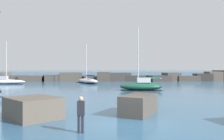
{
  "coord_description": "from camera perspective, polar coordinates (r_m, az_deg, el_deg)",
  "views": [
    {
      "loc": [
        -1.93,
        -13.87,
        3.13
      ],
      "look_at": [
        1.36,
        29.83,
        2.72
      ],
      "focal_mm": 40.0,
      "sensor_mm": 36.0,
      "label": 1
    }
  ],
  "objects": [
    {
      "name": "breakwater_jetty",
      "position": [
        58.84,
        1.54,
        -1.64
      ],
      "size": [
        62.86,
        7.22,
        2.49
      ],
      "color": "#383330",
      "rests_on": "ground"
    },
    {
      "name": "sailboat_moored_0",
      "position": [
        50.51,
        -5.6,
        -2.45
      ],
      "size": [
        5.46,
        7.95,
        7.92
      ],
      "color": "white",
      "rests_on": "ground"
    },
    {
      "name": "open_sea_beyond",
      "position": [
        118.5,
        -3.37,
        -0.98
      ],
      "size": [
        400.0,
        116.0,
        0.01
      ],
      "color": "#235175",
      "rests_on": "ground"
    },
    {
      "name": "sailboat_moored_4",
      "position": [
        51.93,
        -23.71,
        -2.35
      ],
      "size": [
        8.45,
        2.16,
        8.17
      ],
      "color": "white",
      "rests_on": "ground"
    },
    {
      "name": "foreground_rocks",
      "position": [
        14.92,
        9.95,
        -9.22
      ],
      "size": [
        17.85,
        9.75,
        1.33
      ],
      "color": "#4C443D",
      "rests_on": "ground"
    },
    {
      "name": "sailboat_moored_3",
      "position": [
        34.68,
        6.77,
        -3.58
      ],
      "size": [
        6.14,
        2.9,
        8.73
      ],
      "color": "#195138",
      "rests_on": "ground"
    },
    {
      "name": "person_on_rocks",
      "position": [
        12.18,
        -7.13,
        -9.59
      ],
      "size": [
        0.36,
        0.23,
        1.76
      ],
      "color": "#282833",
      "rests_on": "ground"
    },
    {
      "name": "ground_plane",
      "position": [
        14.35,
        3.59,
        -12.06
      ],
      "size": [
        600.0,
        600.0,
        0.0
      ],
      "primitive_type": "plane",
      "color": "#336084"
    }
  ]
}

